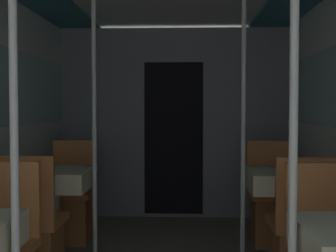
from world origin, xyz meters
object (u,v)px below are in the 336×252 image
object	(u,v)px
support_pole_left_1	(94,130)
support_pole_right_0	(293,150)
dining_table_left_1	(54,184)
support_pole_right_1	(243,130)
support_pole_left_0	(14,149)
chair_right_far_1	(272,211)
chair_left_near_1	(32,244)
dining_table_right_1	(285,186)
chair_left_far_1	(71,209)
chair_right_near_1	(302,247)

from	to	relation	value
support_pole_left_1	support_pole_right_0	world-z (taller)	same
dining_table_left_1	support_pole_right_1	size ratio (longest dim) A/B	0.35
support_pole_left_1	support_pole_right_0	distance (m)	2.05
support_pole_left_0	chair_right_far_1	size ratio (longest dim) A/B	2.30
chair_left_near_1	dining_table_right_1	size ratio (longest dim) A/B	1.25
chair_left_far_1	dining_table_right_1	size ratio (longest dim) A/B	1.25
support_pole_left_0	support_pole_left_1	world-z (taller)	same
dining_table_right_1	chair_left_far_1	bearing A→B (deg)	163.39
chair_right_far_1	support_pole_right_1	bearing A→B (deg)	58.95
support_pole_left_1	chair_right_far_1	xyz separation A→B (m)	(1.48, 0.54, -0.75)
chair_right_far_1	chair_right_near_1	bearing A→B (deg)	90.00
support_pole_left_0	chair_left_near_1	world-z (taller)	support_pole_left_0
dining_table_left_1	support_pole_left_1	xyz separation A→B (m)	(0.32, 0.00, 0.43)
chair_left_far_1	chair_right_near_1	world-z (taller)	same
support_pole_left_1	dining_table_right_1	size ratio (longest dim) A/B	2.88
chair_right_far_1	support_pole_left_0	bearing A→B (deg)	56.43
support_pole_left_0	dining_table_left_1	xyz separation A→B (m)	(-0.32, 1.69, -0.43)
support_pole_left_1	chair_right_far_1	bearing A→B (deg)	19.98
chair_left_far_1	support_pole_right_1	bearing A→B (deg)	160.02
support_pole_right_1	chair_right_far_1	bearing A→B (deg)	58.95
chair_left_near_1	chair_right_near_1	distance (m)	1.80
support_pole_left_1	dining_table_right_1	bearing A→B (deg)	0.00
chair_left_near_1	chair_right_far_1	world-z (taller)	same
chair_right_far_1	support_pole_left_1	bearing A→B (deg)	19.98
chair_left_far_1	support_pole_right_0	world-z (taller)	support_pole_right_0
chair_left_near_1	support_pole_right_1	size ratio (longest dim) A/B	0.43
dining_table_left_1	chair_left_far_1	size ratio (longest dim) A/B	0.80
support_pole_left_0	dining_table_left_1	size ratio (longest dim) A/B	2.88
dining_table_left_1	chair_right_near_1	world-z (taller)	chair_right_near_1
chair_left_far_1	support_pole_left_1	size ratio (longest dim) A/B	0.43
chair_left_far_1	support_pole_right_0	size ratio (longest dim) A/B	0.43
chair_left_far_1	support_pole_left_1	distance (m)	0.98
chair_right_near_1	chair_right_far_1	bearing A→B (deg)	90.00
support_pole_left_1	support_pole_right_1	bearing A→B (deg)	0.00
dining_table_right_1	chair_right_far_1	size ratio (longest dim) A/B	0.80
support_pole_left_0	dining_table_left_1	bearing A→B (deg)	100.84
support_pole_left_0	chair_right_far_1	xyz separation A→B (m)	(1.48, 2.23, -0.75)
support_pole_left_0	dining_table_right_1	size ratio (longest dim) A/B	2.88
dining_table_left_1	chair_left_near_1	distance (m)	0.62
chair_left_near_1	chair_right_far_1	bearing A→B (deg)	30.82
dining_table_right_1	chair_right_far_1	xyz separation A→B (m)	(-0.00, 0.54, -0.31)
dining_table_left_1	support_pole_left_1	world-z (taller)	support_pole_left_1
support_pole_left_1	support_pole_right_1	distance (m)	1.15
chair_left_far_1	chair_right_near_1	bearing A→B (deg)	149.18
support_pole_left_0	chair_right_near_1	distance (m)	2.02
support_pole_right_0	chair_right_far_1	xyz separation A→B (m)	(0.32, 2.23, -0.75)
support_pole_left_0	dining_table_right_1	distance (m)	2.29
chair_left_far_1	support_pole_left_1	xyz separation A→B (m)	(0.32, -0.54, 0.75)
dining_table_left_1	support_pole_left_0	bearing A→B (deg)	-79.16
support_pole_left_0	chair_left_near_1	xyz separation A→B (m)	(-0.32, 1.15, -0.75)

